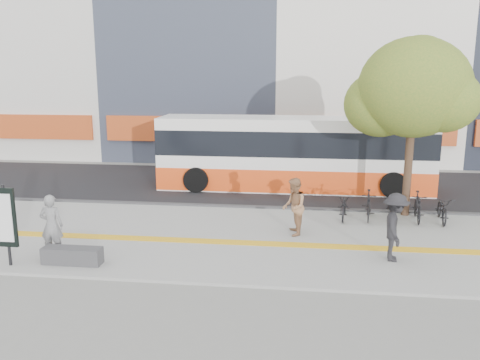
# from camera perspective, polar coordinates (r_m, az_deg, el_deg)

# --- Properties ---
(ground) EXTENTS (120.00, 120.00, 0.00)m
(ground) POSITION_cam_1_polar(r_m,az_deg,el_deg) (14.54, -7.10, -8.47)
(ground) COLOR slate
(ground) RESTS_ON ground
(sidewalk) EXTENTS (40.00, 7.00, 0.08)m
(sidewalk) POSITION_cam_1_polar(r_m,az_deg,el_deg) (15.90, -5.79, -6.44)
(sidewalk) COLOR gray
(sidewalk) RESTS_ON ground
(tactile_strip) EXTENTS (40.00, 0.45, 0.01)m
(tactile_strip) POSITION_cam_1_polar(r_m,az_deg,el_deg) (15.42, -6.20, -6.87)
(tactile_strip) COLOR yellow
(tactile_strip) RESTS_ON sidewalk
(street) EXTENTS (40.00, 8.00, 0.06)m
(street) POSITION_cam_1_polar(r_m,az_deg,el_deg) (23.00, -1.69, -0.50)
(street) COLOR black
(street) RESTS_ON ground
(curb) EXTENTS (40.00, 0.25, 0.14)m
(curb) POSITION_cam_1_polar(r_m,az_deg,el_deg) (19.17, -3.49, -3.02)
(curb) COLOR #38383A
(curb) RESTS_ON ground
(bench) EXTENTS (1.60, 0.45, 0.45)m
(bench) POSITION_cam_1_polar(r_m,az_deg,el_deg) (14.24, -18.64, -8.20)
(bench) COLOR #38383A
(bench) RESTS_ON sidewalk
(signboard) EXTENTS (0.55, 0.10, 2.20)m
(signboard) POSITION_cam_1_polar(r_m,az_deg,el_deg) (14.43, -25.21, -4.03)
(signboard) COLOR black
(signboard) RESTS_ON sidewalk
(street_tree) EXTENTS (4.40, 3.80, 6.31)m
(street_tree) POSITION_cam_1_polar(r_m,az_deg,el_deg) (18.39, 19.13, 9.72)
(street_tree) COLOR #3B251A
(street_tree) RESTS_ON sidewalk
(bus) EXTENTS (11.74, 2.78, 3.13)m
(bus) POSITION_cam_1_polar(r_m,az_deg,el_deg) (21.97, 6.13, 2.81)
(bus) COLOR white
(bus) RESTS_ON street
(bicycle_row) EXTENTS (4.10, 1.77, 1.00)m
(bicycle_row) POSITION_cam_1_polar(r_m,az_deg,el_deg) (18.06, 17.08, -2.95)
(bicycle_row) COLOR black
(bicycle_row) RESTS_ON sidewalk
(seated_woman) EXTENTS (0.67, 0.46, 1.76)m
(seated_woman) POSITION_cam_1_polar(r_m,az_deg,el_deg) (14.83, -20.75, -4.87)
(seated_woman) COLOR black
(seated_woman) RESTS_ON sidewalk
(pedestrian_tan) EXTENTS (0.77, 0.95, 1.82)m
(pedestrian_tan) POSITION_cam_1_polar(r_m,az_deg,el_deg) (15.70, 6.17, -3.06)
(pedestrian_tan) COLOR #9D704D
(pedestrian_tan) RESTS_ON sidewalk
(pedestrian_dark) EXTENTS (0.82, 1.28, 1.88)m
(pedestrian_dark) POSITION_cam_1_polar(r_m,az_deg,el_deg) (14.15, 17.31, -5.18)
(pedestrian_dark) COLOR black
(pedestrian_dark) RESTS_ON sidewalk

